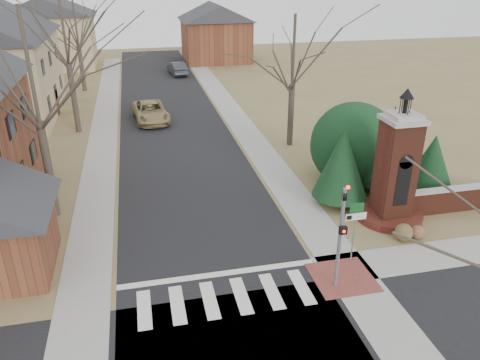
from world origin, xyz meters
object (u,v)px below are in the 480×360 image
object	(u,v)px
traffic_signal_pole	(341,228)
sign_post	(355,221)
pickup_truck	(150,112)
brick_gate_monument	(394,178)
distant_car	(177,68)

from	to	relation	value
traffic_signal_pole	sign_post	world-z (taller)	traffic_signal_pole
pickup_truck	brick_gate_monument	bearing A→B (deg)	-65.56
sign_post	distant_car	size ratio (longest dim) A/B	0.63
traffic_signal_pole	distant_car	world-z (taller)	traffic_signal_pole
distant_car	brick_gate_monument	bearing A→B (deg)	93.86
sign_post	distant_car	xyz separation A→B (m)	(-3.38, 38.37, -1.23)
brick_gate_monument	traffic_signal_pole	bearing A→B (deg)	-136.76
sign_post	pickup_truck	world-z (taller)	sign_post
sign_post	brick_gate_monument	bearing A→B (deg)	41.42
brick_gate_monument	distant_car	distance (m)	36.04
sign_post	brick_gate_monument	xyz separation A→B (m)	(3.41, 3.01, 0.22)
sign_post	traffic_signal_pole	bearing A→B (deg)	-132.43
pickup_truck	distant_car	bearing A→B (deg)	71.93
traffic_signal_pole	brick_gate_monument	xyz separation A→B (m)	(4.70, 4.42, -0.42)
sign_post	distant_car	distance (m)	38.54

